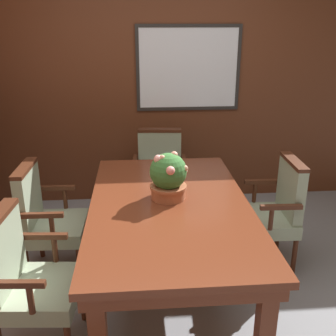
% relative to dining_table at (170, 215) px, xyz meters
% --- Properties ---
extents(ground_plane, '(14.00, 14.00, 0.00)m').
position_rel_dining_table_xyz_m(ground_plane, '(0.02, -0.09, -0.67)').
color(ground_plane, gray).
extents(wall_back, '(7.20, 0.08, 2.45)m').
position_rel_dining_table_xyz_m(wall_back, '(0.03, 1.80, 0.56)').
color(wall_back, '#5B2D19').
rests_on(wall_back, ground_plane).
extents(dining_table, '(1.09, 1.85, 0.76)m').
position_rel_dining_table_xyz_m(dining_table, '(0.00, 0.00, 0.00)').
color(dining_table, maroon).
rests_on(dining_table, ground_plane).
extents(chair_left_far, '(0.47, 0.54, 0.91)m').
position_rel_dining_table_xyz_m(chair_left_far, '(-0.94, 0.40, -0.17)').
color(chair_left_far, '#472314').
rests_on(chair_left_far, ground_plane).
extents(chair_right_far, '(0.47, 0.54, 0.91)m').
position_rel_dining_table_xyz_m(chair_right_far, '(0.89, 0.38, -0.17)').
color(chair_right_far, '#472314').
rests_on(chair_right_far, ground_plane).
extents(chair_head_far, '(0.56, 0.50, 0.91)m').
position_rel_dining_table_xyz_m(chair_head_far, '(0.01, 1.30, -0.17)').
color(chair_head_far, '#472314').
rests_on(chair_head_far, ground_plane).
extents(chair_left_near, '(0.49, 0.55, 0.91)m').
position_rel_dining_table_xyz_m(chair_left_near, '(-0.89, -0.39, -0.17)').
color(chair_left_near, '#472314').
rests_on(chair_left_near, ground_plane).
extents(potted_plant, '(0.27, 0.29, 0.33)m').
position_rel_dining_table_xyz_m(potted_plant, '(-0.00, 0.08, 0.26)').
color(potted_plant, '#B2603D').
rests_on(potted_plant, dining_table).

